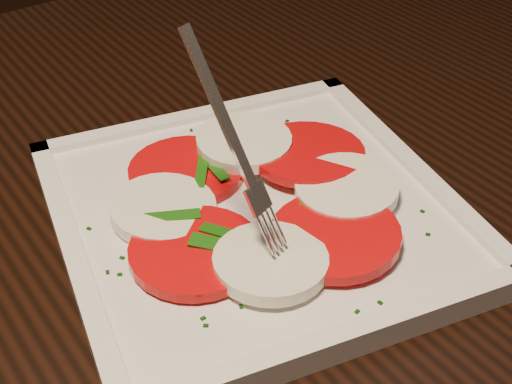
# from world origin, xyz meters

# --- Properties ---
(table) EXTENTS (1.22, 0.84, 0.75)m
(table) POSITION_xyz_m (-0.21, 0.20, 0.65)
(table) COLOR black
(table) RESTS_ON ground
(plate) EXTENTS (0.35, 0.35, 0.01)m
(plate) POSITION_xyz_m (-0.15, 0.10, 0.76)
(plate) COLOR white
(plate) RESTS_ON table
(caprese_salad) EXTENTS (0.24, 0.26, 0.02)m
(caprese_salad) POSITION_xyz_m (-0.15, 0.10, 0.77)
(caprese_salad) COLOR red
(caprese_salad) RESTS_ON plate
(fork) EXTENTS (0.06, 0.08, 0.14)m
(fork) POSITION_xyz_m (-0.19, 0.08, 0.86)
(fork) COLOR white
(fork) RESTS_ON caprese_salad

